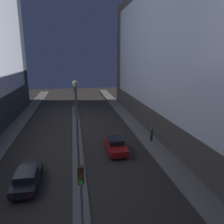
{
  "coord_description": "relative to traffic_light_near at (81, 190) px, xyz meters",
  "views": [
    {
      "loc": [
        -0.16,
        -5.3,
        9.77
      ],
      "look_at": [
        5.01,
        23.85,
        2.32
      ],
      "focal_mm": 35.0,
      "sensor_mm": 36.0,
      "label": 1
    }
  ],
  "objects": [
    {
      "name": "traffic_light_far",
      "position": [
        0.0,
        28.42,
        0.0
      ],
      "size": [
        0.32,
        0.42,
        4.69
      ],
      "color": "#4C4C51",
      "rests_on": "median_strip"
    },
    {
      "name": "traffic_light_mid",
      "position": [
        0.0,
        13.69,
        0.0
      ],
      "size": [
        0.32,
        0.42,
        4.69
      ],
      "color": "#4C4C51",
      "rests_on": "median_strip"
    },
    {
      "name": "median_strip",
      "position": [
        0.0,
        16.05,
        -3.49
      ],
      "size": [
        1.12,
        38.29,
        0.11
      ],
      "color": "#66605B",
      "rests_on": "ground"
    },
    {
      "name": "building_right",
      "position": [
        12.54,
        17.41,
        6.32
      ],
      "size": [
        6.01,
        43.02,
        19.73
      ],
      "color": "#4C4742",
      "rests_on": "ground"
    },
    {
      "name": "pedestrian_on_right_sidewalk",
      "position": [
        8.68,
        13.7,
        -2.51
      ],
      "size": [
        0.36,
        0.36,
        1.68
      ],
      "color": "black",
      "rests_on": "sidewalk_right"
    },
    {
      "name": "car_right_lane",
      "position": [
        3.99,
        11.6,
        -2.79
      ],
      "size": [
        1.85,
        4.22,
        1.5
      ],
      "color": "maroon",
      "rests_on": "ground"
    },
    {
      "name": "street_lamp",
      "position": [
        0.0,
        7.53,
        1.86
      ],
      "size": [
        0.49,
        0.49,
        7.98
      ],
      "color": "#4C4C51",
      "rests_on": "median_strip"
    },
    {
      "name": "traffic_light_near",
      "position": [
        0.0,
        0.0,
        0.0
      ],
      "size": [
        0.32,
        0.42,
        4.69
      ],
      "color": "#4C4C51",
      "rests_on": "median_strip"
    },
    {
      "name": "car_left_lane",
      "position": [
        -3.99,
        6.73,
        -2.82
      ],
      "size": [
        1.76,
        4.81,
        1.4
      ],
      "color": "black",
      "rests_on": "ground"
    }
  ]
}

